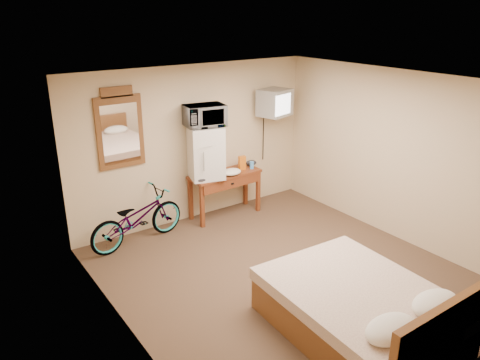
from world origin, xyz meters
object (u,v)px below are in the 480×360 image
at_px(crt_television, 275,103).
at_px(bicycle, 137,218).
at_px(mini_fridge, 206,152).
at_px(microwave, 205,116).
at_px(wall_mirror, 120,129).
at_px(bed, 364,311).
at_px(blue_cup, 252,165).
at_px(desk, 226,181).

relative_size(crt_television, bicycle, 0.42).
height_order(mini_fridge, bicycle, mini_fridge).
xyz_separation_m(microwave, wall_mirror, (-1.27, 0.24, -0.08)).
height_order(mini_fridge, bed, mini_fridge).
relative_size(blue_cup, bicycle, 0.08).
bearing_deg(bed, bicycle, 108.36).
distance_m(desk, mini_fridge, 0.66).
height_order(bicycle, bed, bed).
bearing_deg(microwave, mini_fridge, -113.73).
xyz_separation_m(wall_mirror, bicycle, (0.02, -0.32, -1.27)).
bearing_deg(bicycle, microwave, -95.00).
height_order(desk, bicycle, bicycle).
bearing_deg(crt_television, wall_mirror, 174.52).
distance_m(desk, wall_mirror, 1.96).
bearing_deg(crt_television, desk, -179.02).
bearing_deg(blue_cup, desk, 175.45).
distance_m(blue_cup, bicycle, 2.14).
xyz_separation_m(crt_television, wall_mirror, (-2.63, 0.25, -0.13)).
bearing_deg(crt_television, bicycle, -178.43).
bearing_deg(desk, bicycle, -178.06).
bearing_deg(wall_mirror, blue_cup, -8.28).
relative_size(blue_cup, crt_television, 0.19).
bearing_deg(microwave, blue_cup, 5.27).
distance_m(bicycle, bed, 3.51).
bearing_deg(microwave, bicycle, -166.08).
relative_size(desk, bed, 0.60).
bearing_deg(microwave, desk, 5.03).
bearing_deg(desk, bed, -98.44).
relative_size(desk, microwave, 2.02).
relative_size(microwave, blue_cup, 4.98).
xyz_separation_m(wall_mirror, bed, (1.12, -3.65, -1.38)).
xyz_separation_m(blue_cup, wall_mirror, (-2.12, 0.31, 0.86)).
bearing_deg(bicycle, blue_cup, -98.51).
distance_m(microwave, blue_cup, 1.27).
bearing_deg(wall_mirror, desk, -9.41).
xyz_separation_m(mini_fridge, bed, (-0.14, -3.41, -0.87)).
xyz_separation_m(desk, microwave, (-0.36, 0.03, 1.13)).
height_order(mini_fridge, crt_television, crt_television).
bearing_deg(bicycle, bed, -170.56).
xyz_separation_m(microwave, bicycle, (-1.25, -0.09, -1.35)).
xyz_separation_m(mini_fridge, microwave, (0.00, 0.00, 0.58)).
distance_m(mini_fridge, blue_cup, 0.93).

